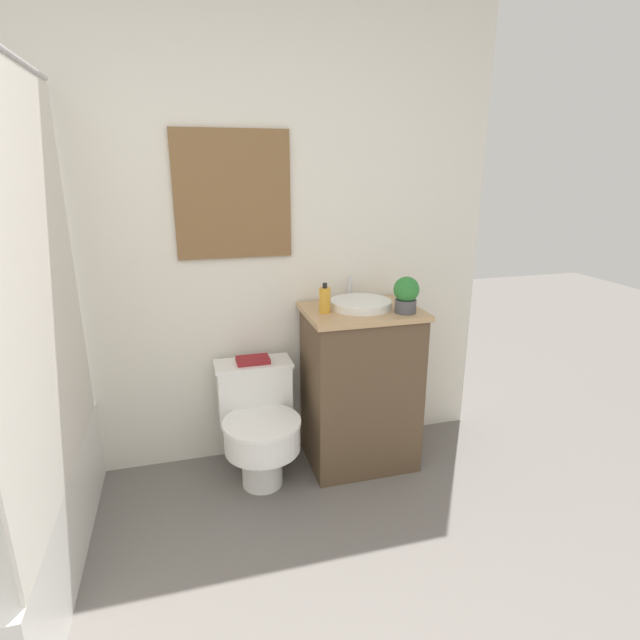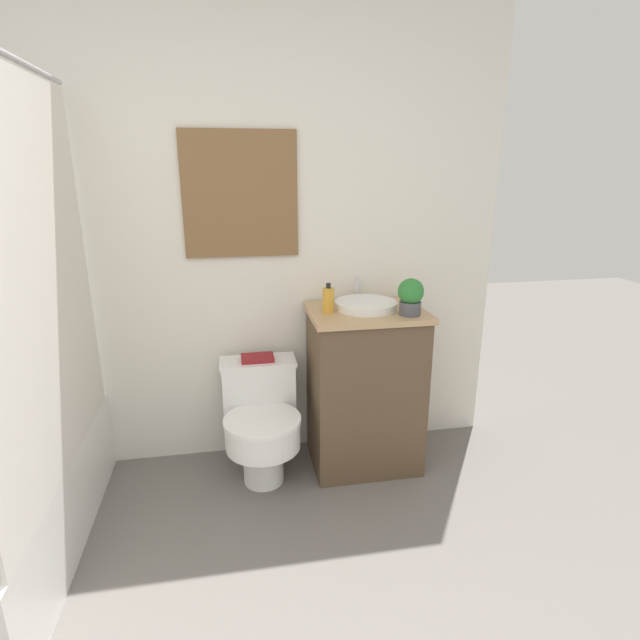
# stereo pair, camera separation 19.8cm
# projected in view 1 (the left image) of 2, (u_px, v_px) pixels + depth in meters

# --- Properties ---
(wall_back) EXTENTS (3.35, 0.07, 2.50)m
(wall_back) POSITION_uv_depth(u_px,v_px,m) (186.00, 239.00, 2.54)
(wall_back) COLOR silver
(wall_back) RESTS_ON ground_plane
(toilet) EXTENTS (0.41, 0.54, 0.62)m
(toilet) POSITION_uv_depth(u_px,v_px,m) (259.00, 421.00, 2.61)
(toilet) COLOR white
(toilet) RESTS_ON ground_plane
(vanity) EXTENTS (0.60, 0.47, 0.90)m
(vanity) POSITION_uv_depth(u_px,v_px,m) (360.00, 387.00, 2.75)
(vanity) COLOR brown
(vanity) RESTS_ON ground_plane
(sink) EXTENTS (0.33, 0.36, 0.13)m
(sink) POSITION_uv_depth(u_px,v_px,m) (361.00, 304.00, 2.63)
(sink) COLOR white
(sink) RESTS_ON vanity
(soap_bottle) EXTENTS (0.06, 0.06, 0.15)m
(soap_bottle) POSITION_uv_depth(u_px,v_px,m) (325.00, 300.00, 2.53)
(soap_bottle) COLOR gold
(soap_bottle) RESTS_ON vanity
(potted_plant) EXTENTS (0.13, 0.13, 0.19)m
(potted_plant) POSITION_uv_depth(u_px,v_px,m) (406.00, 294.00, 2.52)
(potted_plant) COLOR #4C4C51
(potted_plant) RESTS_ON vanity
(book_on_tank) EXTENTS (0.17, 0.12, 0.02)m
(book_on_tank) POSITION_uv_depth(u_px,v_px,m) (253.00, 360.00, 2.65)
(book_on_tank) COLOR maroon
(book_on_tank) RESTS_ON toilet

